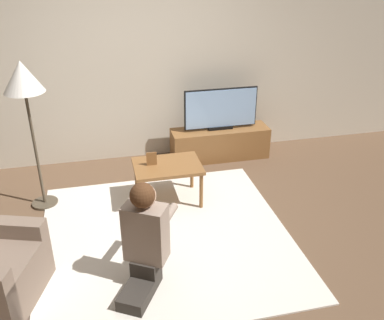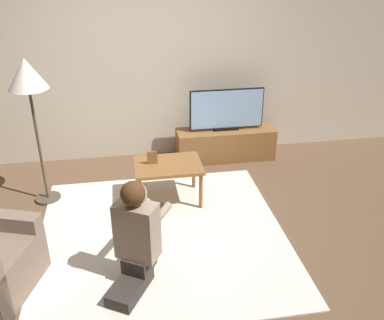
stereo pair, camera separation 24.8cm
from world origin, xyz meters
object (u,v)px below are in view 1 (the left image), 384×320
Objects in this scene: person_kneeling at (145,236)px; tv at (221,109)px; coffee_table at (167,169)px; floor_lamp at (24,85)px.

tv is at bearing -89.96° from person_kneeling.
person_kneeling is (-0.40, -1.24, 0.08)m from coffee_table.
coffee_table is 0.76× the size of person_kneeling.
person_kneeling reaches higher than coffee_table.
person_kneeling is at bearing -120.19° from tv.
coffee_table is at bearing -77.65° from person_kneeling.
floor_lamp is (-1.35, 0.25, 0.96)m from coffee_table.
coffee_table is at bearing -10.44° from floor_lamp.
tv is 1.00× the size of person_kneeling.
floor_lamp is 1.97m from person_kneeling.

